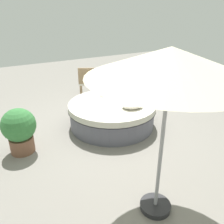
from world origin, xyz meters
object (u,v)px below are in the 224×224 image
patio_umbrella (170,65)px  patio_chair (87,80)px  round_bed (112,114)px  planter (19,129)px  throw_pillow_0 (133,105)px  throw_pillow_1 (109,92)px

patio_umbrella → patio_chair: bearing=-103.1°
round_bed → planter: 2.13m
throw_pillow_0 → patio_chair: size_ratio=0.52×
planter → throw_pillow_0: bearing=170.8°
patio_chair → patio_umbrella: size_ratio=0.43×
throw_pillow_0 → patio_umbrella: (1.02, 2.07, 1.41)m
throw_pillow_1 → patio_umbrella: size_ratio=0.21×
throw_pillow_1 → patio_chair: 1.61m
round_bed → patio_chair: bearing=-98.6°
throw_pillow_0 → planter: bearing=-9.2°
patio_chair → planter: bearing=-110.2°
throw_pillow_1 → planter: size_ratio=0.52×
throw_pillow_0 → patio_umbrella: size_ratio=0.23×
round_bed → patio_umbrella: 3.19m
round_bed → planter: (2.12, 0.08, 0.21)m
patio_chair → planter: size_ratio=1.06×
patio_umbrella → planter: bearing=-61.1°
patio_chair → round_bed: bearing=-71.0°
round_bed → throw_pillow_0: bearing=119.2°
round_bed → patio_umbrella: patio_umbrella is taller
throw_pillow_1 → patio_umbrella: patio_umbrella is taller
throw_pillow_1 → round_bed: bearing=68.5°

